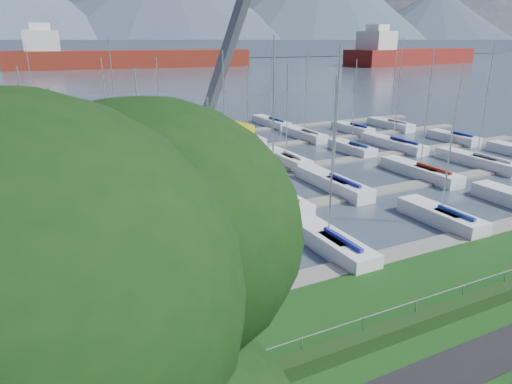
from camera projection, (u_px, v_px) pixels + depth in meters
path at (433, 379)px, 17.24m from camera, size 160.00×2.00×0.04m
water at (46, 65)px, 240.45m from camera, size 800.00×540.00×0.20m
hedge at (386, 334)px, 19.33m from camera, size 80.00×0.70×0.70m
fence at (382, 312)px, 19.40m from camera, size 80.00×0.04×0.04m
foothill at (39, 49)px, 297.79m from camera, size 900.00×80.00×12.00m
docks at (188, 182)px, 41.91m from camera, size 90.00×41.60×0.25m
tree at (62, 340)px, 6.29m from camera, size 7.67×8.37×12.23m
crane at (233, 111)px, 46.31m from camera, size 6.43×13.21×22.35m
cargo_ship_mid at (124, 59)px, 210.35m from camera, size 109.61×27.17×21.50m
cargo_ship_east at (408, 57)px, 237.90m from camera, size 90.01×33.54×21.50m
sailboat_fleet at (167, 117)px, 42.46m from camera, size 75.79×49.09×13.11m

